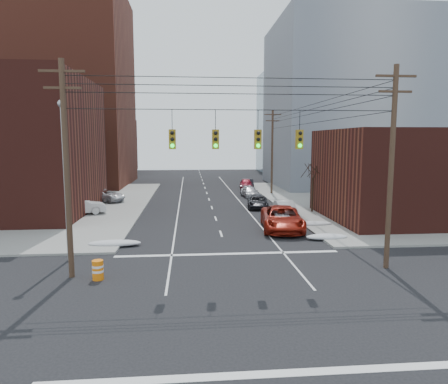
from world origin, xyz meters
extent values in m
plane|color=black|center=(0.00, 0.00, 0.00)|extent=(160.00, 160.00, 0.00)
cube|color=gray|center=(27.00, 27.00, 0.07)|extent=(40.00, 40.00, 0.15)
cube|color=maroon|center=(-24.00, 48.00, 15.00)|extent=(24.00, 20.00, 30.00)
cube|color=#481B15|center=(-26.00, 74.00, 6.00)|extent=(22.00, 18.00, 12.00)
cube|color=gray|center=(22.00, 44.00, 12.50)|extent=(22.00, 20.00, 25.00)
cube|color=gray|center=(24.00, 70.00, 11.00)|extent=(20.00, 18.00, 22.00)
cube|color=#481B15|center=(18.00, 16.00, 4.00)|extent=(16.00, 12.00, 8.00)
cylinder|color=#473323|center=(-8.50, 3.00, 5.50)|extent=(0.28, 0.28, 11.00)
cube|color=#473323|center=(-8.50, 3.00, 10.40)|extent=(2.20, 0.12, 0.12)
cube|color=#473323|center=(-8.50, 3.00, 9.60)|extent=(1.80, 0.12, 0.12)
cylinder|color=#473323|center=(8.50, 3.00, 5.50)|extent=(0.28, 0.28, 11.00)
cube|color=#473323|center=(8.50, 3.00, 10.40)|extent=(2.20, 0.12, 0.12)
cube|color=#473323|center=(8.50, 3.00, 9.60)|extent=(1.80, 0.12, 0.12)
cylinder|color=#473323|center=(8.50, 34.00, 5.50)|extent=(0.28, 0.28, 11.00)
cube|color=#473323|center=(8.50, 34.00, 10.40)|extent=(2.20, 0.12, 0.12)
cube|color=#473323|center=(8.50, 34.00, 9.60)|extent=(1.80, 0.12, 0.12)
cylinder|color=black|center=(0.00, 3.00, 8.60)|extent=(17.00, 0.04, 0.04)
cylinder|color=black|center=(-3.20, 3.00, 8.10)|extent=(0.03, 0.03, 1.00)
cube|color=olive|center=(-3.20, 3.00, 7.10)|extent=(0.35, 0.30, 1.00)
sphere|color=black|center=(-3.20, 2.83, 7.42)|extent=(0.20, 0.20, 0.20)
sphere|color=black|center=(-3.20, 2.83, 7.10)|extent=(0.20, 0.20, 0.20)
sphere|color=#0CE526|center=(-3.20, 2.83, 6.78)|extent=(0.20, 0.20, 0.20)
cylinder|color=black|center=(-1.00, 3.00, 8.10)|extent=(0.03, 0.03, 1.00)
cube|color=olive|center=(-1.00, 3.00, 7.10)|extent=(0.35, 0.30, 1.00)
sphere|color=black|center=(-1.00, 2.83, 7.42)|extent=(0.20, 0.20, 0.20)
sphere|color=black|center=(-1.00, 2.83, 7.10)|extent=(0.20, 0.20, 0.20)
sphere|color=#0CE526|center=(-1.00, 2.83, 6.78)|extent=(0.20, 0.20, 0.20)
cylinder|color=black|center=(1.20, 3.00, 8.10)|extent=(0.03, 0.03, 1.00)
cube|color=olive|center=(1.20, 3.00, 7.10)|extent=(0.35, 0.30, 1.00)
sphere|color=black|center=(1.20, 2.83, 7.42)|extent=(0.20, 0.20, 0.20)
sphere|color=black|center=(1.20, 2.83, 7.10)|extent=(0.20, 0.20, 0.20)
sphere|color=#0CE526|center=(1.20, 2.83, 6.78)|extent=(0.20, 0.20, 0.20)
cylinder|color=black|center=(3.40, 3.00, 8.10)|extent=(0.03, 0.03, 1.00)
cube|color=olive|center=(3.40, 3.00, 7.10)|extent=(0.35, 0.30, 1.00)
sphere|color=black|center=(3.40, 2.83, 7.42)|extent=(0.20, 0.20, 0.20)
sphere|color=black|center=(3.40, 2.83, 7.10)|extent=(0.20, 0.20, 0.20)
sphere|color=#0CE526|center=(3.40, 2.83, 6.78)|extent=(0.20, 0.20, 0.20)
cylinder|color=gray|center=(-9.50, 6.00, 4.50)|extent=(0.18, 0.18, 9.00)
sphere|color=gray|center=(-9.50, 6.00, 9.10)|extent=(0.44, 0.44, 0.44)
cylinder|color=black|center=(9.60, 20.00, 1.75)|extent=(0.20, 0.20, 3.50)
cylinder|color=black|center=(9.98, 20.12, 4.07)|extent=(0.27, 0.82, 1.19)
cylinder|color=black|center=(9.82, 20.57, 4.16)|extent=(1.17, 0.54, 1.38)
cylinder|color=black|center=(9.17, 20.74, 4.19)|extent=(1.44, 1.00, 1.48)
cylinder|color=black|center=(9.20, 20.06, 4.07)|extent=(0.17, 0.84, 1.19)
cylinder|color=black|center=(9.15, 19.58, 4.16)|extent=(0.82, 0.99, 1.40)
cylinder|color=black|center=(9.66, 19.15, 4.19)|extent=(1.74, 0.21, 1.43)
cylinder|color=black|center=(9.93, 19.77, 4.07)|extent=(0.48, 0.73, 1.20)
ellipsoid|color=silver|center=(-7.40, 9.00, 0.21)|extent=(3.50, 1.08, 0.42)
ellipsoid|color=silver|center=(7.40, 9.50, 0.21)|extent=(3.00, 1.08, 0.42)
ellipsoid|color=silver|center=(7.40, 14.00, 0.21)|extent=(4.00, 1.08, 0.42)
imported|color=maroon|center=(4.93, 12.88, 0.93)|extent=(3.87, 7.00, 1.86)
imported|color=#ACACB1|center=(4.80, 12.03, 0.73)|extent=(2.18, 4.47, 1.47)
imported|color=silver|center=(6.40, 17.82, 0.76)|extent=(1.74, 4.63, 1.51)
imported|color=black|center=(4.80, 23.39, 0.63)|extent=(2.66, 4.75, 1.25)
imported|color=#ACACB1|center=(5.23, 31.52, 0.64)|extent=(2.26, 4.56, 1.27)
imported|color=maroon|center=(6.00, 40.28, 0.75)|extent=(2.21, 4.58, 1.51)
imported|color=black|center=(6.40, 40.92, 0.68)|extent=(1.74, 4.23, 1.36)
imported|color=silver|center=(-12.62, 20.43, 0.92)|extent=(4.95, 2.91, 1.54)
imported|color=silver|center=(-12.10, 28.21, 0.85)|extent=(5.54, 4.03, 1.40)
imported|color=black|center=(-19.75, 23.14, 0.83)|extent=(4.99, 3.00, 1.35)
imported|color=#AEADB2|center=(-17.64, 27.35, 0.77)|extent=(3.81, 2.03, 1.23)
cylinder|color=orange|center=(-7.05, 2.47, 0.50)|extent=(0.61, 0.61, 1.01)
cylinder|color=white|center=(-7.05, 2.47, 0.71)|extent=(0.62, 0.62, 0.12)
cylinder|color=white|center=(-7.05, 2.47, 0.45)|extent=(0.62, 0.62, 0.12)
camera|label=1|loc=(-2.38, -17.61, 7.03)|focal=32.00mm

